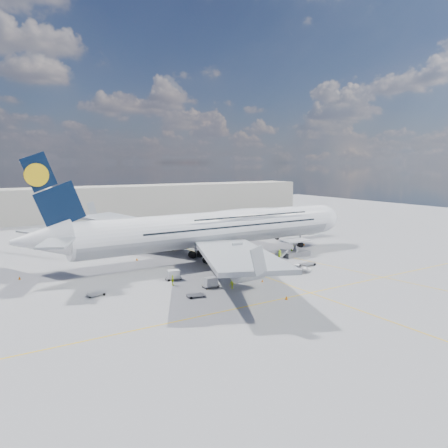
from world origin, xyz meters
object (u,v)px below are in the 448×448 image
dolly_row_c (173,275)px  dolly_nose_far (308,264)px  crew_tug (232,283)px  crew_nose (294,244)px  jet_bridge (287,214)px  service_van (299,268)px  cone_wing_left_inner (137,259)px  crew_wing (173,280)px  cone_nose (304,244)px  dolly_back (96,294)px  cone_wing_right_inner (262,281)px  crew_loader (292,252)px  cone_tail (20,278)px  dolly_nose_near (245,269)px  catering_truck_outer (110,230)px  catering_truck_inner (175,241)px  baggage_tug (221,269)px  cargo_loader (294,251)px  cone_wing_right_outer (286,298)px  cone_wing_left_outer (132,244)px  crew_van (280,254)px  dolly_row_a (196,295)px  airliner (216,228)px  dolly_row_b (211,282)px

dolly_row_c → dolly_nose_far: (28.06, -4.83, -0.59)m
crew_tug → crew_nose: bearing=27.9°
jet_bridge → service_van: size_ratio=3.75×
dolly_nose_far → cone_wing_left_inner: 36.37m
crew_wing → cone_nose: (44.48, 15.36, -0.63)m
dolly_back → cone_wing_right_inner: bearing=-31.5°
crew_loader → cone_tail: (-55.24, 10.91, -0.52)m
dolly_nose_near → catering_truck_outer: size_ratio=0.41×
catering_truck_inner → crew_loader: catering_truck_inner is taller
baggage_tug → cone_wing_right_inner: (2.43, -9.83, -0.46)m
cargo_loader → cone_wing_right_outer: cargo_loader is taller
baggage_tug → crew_tug: 11.31m
cone_wing_left_outer → jet_bridge: bearing=-20.7°
dolly_nose_far → catering_truck_outer: catering_truck_outer is taller
crew_tug → catering_truck_outer: bearing=85.8°
crew_van → dolly_nose_near: bearing=101.9°
dolly_nose_near → crew_nose: 26.31m
crew_tug → cone_wing_left_inner: bearing=95.9°
cone_wing_left_outer → dolly_back: bearing=-117.7°
dolly_row_a → catering_truck_outer: catering_truck_outer is taller
catering_truck_outer → cargo_loader: bearing=-39.3°
jet_bridge → baggage_tug: jet_bridge is taller
dolly_row_a → dolly_nose_near: dolly_nose_near is taller
crew_nose → crew_wing: (-40.00, -14.05, -0.03)m
cargo_loader → cone_nose: bearing=38.1°
baggage_tug → cone_nose: baggage_tug is taller
dolly_nose_far → crew_van: 8.16m
jet_bridge → dolly_nose_near: 38.58m
dolly_nose_near → cone_wing_left_inner: 24.74m
dolly_nose_near → cone_wing_left_outer: 39.08m
catering_truck_inner → crew_tug: size_ratio=4.02×
airliner → dolly_nose_far: bearing=-51.7°
service_van → cone_tail: 51.87m
dolly_nose_far → crew_loader: (3.74, 9.15, 0.41)m
crew_loader → crew_wing: 34.31m
catering_truck_outer → dolly_row_a: bearing=-75.3°
dolly_row_a → cone_tail: (-21.96, 26.32, -0.04)m
dolly_row_c → catering_truck_inner: bearing=77.0°
jet_bridge → cone_tail: 69.23m
dolly_nose_far → baggage_tug: bearing=152.0°
crew_loader → cone_tail: size_ratio=2.75×
dolly_back → service_van: size_ratio=0.61×
dolly_row_b → cone_nose: dolly_row_b is taller
dolly_nose_near → crew_van: 13.18m
service_van → airliner: bearing=79.0°
catering_truck_outer → service_van: size_ratio=1.65×
catering_truck_outer → cone_tail: bearing=-107.9°
airliner → cargo_loader: airliner is taller
crew_tug → cone_nose: size_ratio=3.23×
crew_nose → crew_tug: (-32.35, -21.17, 0.01)m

